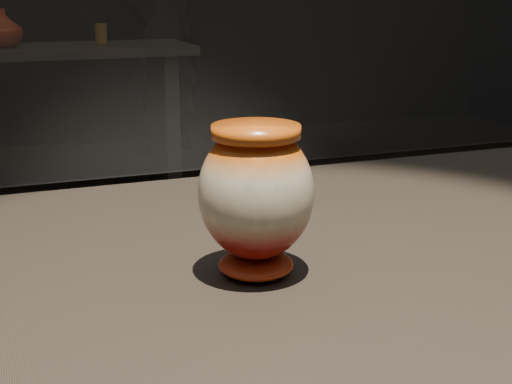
% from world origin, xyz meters
% --- Properties ---
extents(main_vase, '(0.14, 0.14, 0.17)m').
position_xyz_m(main_vase, '(-0.09, -0.04, 1.00)').
color(main_vase, maroon).
rests_on(main_vase, display_plinth).
extents(back_shelf, '(2.00, 0.60, 0.90)m').
position_xyz_m(back_shelf, '(-0.27, 3.32, 0.64)').
color(back_shelf, black).
rests_on(back_shelf, ground).
extents(back_vase_mid, '(0.23, 0.23, 0.20)m').
position_xyz_m(back_vase_mid, '(-0.26, 3.30, 1.00)').
color(back_vase_mid, maroon).
rests_on(back_vase_mid, back_shelf).
extents(back_vase_right, '(0.07, 0.07, 0.11)m').
position_xyz_m(back_vase_right, '(0.26, 3.37, 0.96)').
color(back_vase_right, '#986516').
rests_on(back_vase_right, back_shelf).
extents(visitor, '(0.74, 0.63, 1.71)m').
position_xyz_m(visitor, '(0.86, 4.43, 0.86)').
color(visitor, black).
rests_on(visitor, ground).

